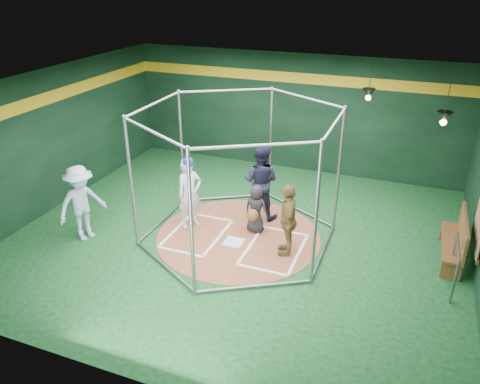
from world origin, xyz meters
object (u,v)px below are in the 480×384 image
at_px(visitor_leopard, 288,220).
at_px(dugout_bench, 457,239).
at_px(batter_figure, 190,192).
at_px(umpire, 261,181).

height_order(visitor_leopard, dugout_bench, visitor_leopard).
distance_m(batter_figure, umpire, 1.75).
relative_size(visitor_leopard, umpire, 0.86).
xyz_separation_m(batter_figure, umpire, (1.39, 1.06, 0.06)).
bearing_deg(visitor_leopard, umpire, -157.53).
relative_size(batter_figure, visitor_leopard, 1.10).
bearing_deg(umpire, batter_figure, 39.35).
distance_m(batter_figure, dugout_bench, 5.93).
height_order(batter_figure, dugout_bench, batter_figure).
height_order(batter_figure, umpire, umpire).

